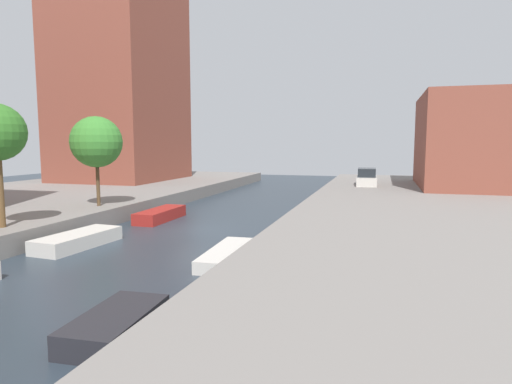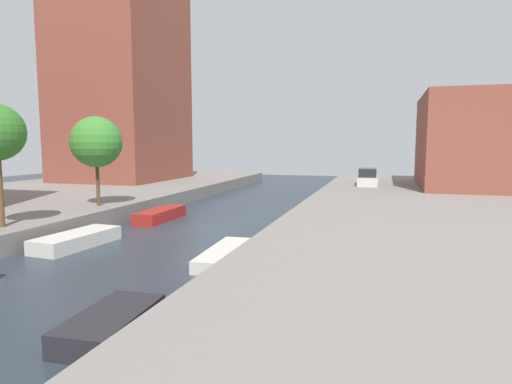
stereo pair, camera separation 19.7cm
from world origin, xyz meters
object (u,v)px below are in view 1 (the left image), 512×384
(moored_boat_right_1, at_px, (116,324))
(moored_boat_right_2, at_px, (227,255))
(street_tree_2, at_px, (96,142))
(parked_car, at_px, (367,178))
(moored_boat_left_3, at_px, (160,215))
(low_block_right, at_px, (482,141))
(moored_boat_left_2, at_px, (78,240))
(apartment_tower_far, at_px, (120,74))

(moored_boat_right_1, height_order, moored_boat_right_2, moored_boat_right_1)
(street_tree_2, xyz_separation_m, parked_car, (15.13, 18.05, -3.20))
(parked_car, xyz_separation_m, moored_boat_right_1, (-4.96, -31.51, -1.33))
(moored_boat_left_3, bearing_deg, low_block_right, 38.91)
(moored_boat_left_3, xyz_separation_m, moored_boat_right_2, (7.16, -7.67, -0.10))
(moored_boat_left_2, xyz_separation_m, moored_boat_right_2, (7.43, -0.32, -0.08))
(street_tree_2, xyz_separation_m, moored_boat_left_2, (3.00, -5.76, -4.51))
(street_tree_2, distance_m, moored_boat_right_1, 17.47)
(apartment_tower_far, relative_size, moored_boat_right_2, 4.80)
(moored_boat_right_1, xyz_separation_m, moored_boat_right_2, (0.25, 7.39, -0.05))
(street_tree_2, xyz_separation_m, moored_boat_left_3, (3.26, 1.59, -4.49))
(apartment_tower_far, distance_m, moored_boat_left_2, 28.64)
(low_block_right, distance_m, moored_boat_left_2, 32.95)
(parked_car, distance_m, moored_boat_left_3, 20.33)
(apartment_tower_far, distance_m, street_tree_2, 20.95)
(low_block_right, bearing_deg, moored_boat_left_3, -141.09)
(low_block_right, distance_m, street_tree_2, 30.88)
(street_tree_2, bearing_deg, apartment_tower_far, 118.63)
(street_tree_2, bearing_deg, moored_boat_right_2, -30.23)
(moored_boat_left_2, relative_size, moored_boat_right_1, 1.42)
(moored_boat_left_3, height_order, moored_boat_right_1, moored_boat_left_3)
(parked_car, height_order, moored_boat_left_2, parked_car)
(moored_boat_left_3, bearing_deg, moored_boat_right_1, -65.34)
(moored_boat_left_2, height_order, moored_boat_left_3, moored_boat_left_3)
(street_tree_2, bearing_deg, low_block_right, 37.41)
(moored_boat_left_3, bearing_deg, parked_car, 54.20)
(apartment_tower_far, distance_m, parked_car, 26.62)
(apartment_tower_far, xyz_separation_m, street_tree_2, (9.47, -17.36, -6.92))
(moored_boat_left_3, xyz_separation_m, moored_boat_right_1, (6.91, -15.05, -0.05))
(apartment_tower_far, bearing_deg, moored_boat_left_3, -51.07)
(apartment_tower_far, bearing_deg, moored_boat_right_1, -57.48)
(moored_boat_right_1, relative_size, moored_boat_right_2, 0.69)
(moored_boat_right_1, bearing_deg, moored_boat_left_3, 114.66)
(apartment_tower_far, relative_size, moored_boat_right_1, 6.91)
(moored_boat_right_2, bearing_deg, moored_boat_left_3, 133.06)
(apartment_tower_far, distance_m, low_block_right, 34.70)
(moored_boat_left_2, height_order, moored_boat_right_2, moored_boat_left_2)
(moored_boat_left_2, bearing_deg, apartment_tower_far, 118.35)
(apartment_tower_far, xyz_separation_m, moored_boat_left_2, (12.47, -23.11, -11.43))
(moored_boat_left_2, distance_m, moored_boat_right_1, 10.53)
(moored_boat_left_2, relative_size, moored_boat_left_3, 1.00)
(moored_boat_right_2, bearing_deg, low_block_right, 60.41)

